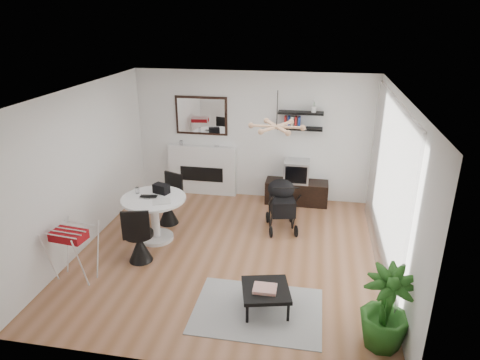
% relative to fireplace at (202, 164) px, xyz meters
% --- Properties ---
extents(floor, '(5.00, 5.00, 0.00)m').
position_rel_fireplace_xyz_m(floor, '(1.10, -2.42, -0.69)').
color(floor, brown).
rests_on(floor, ground).
extents(ceiling, '(5.00, 5.00, 0.00)m').
position_rel_fireplace_xyz_m(ceiling, '(1.10, -2.42, 2.01)').
color(ceiling, white).
rests_on(ceiling, wall_back).
extents(wall_back, '(5.00, 0.00, 5.00)m').
position_rel_fireplace_xyz_m(wall_back, '(1.10, 0.08, 0.66)').
color(wall_back, white).
rests_on(wall_back, floor).
extents(wall_left, '(0.00, 5.00, 5.00)m').
position_rel_fireplace_xyz_m(wall_left, '(-1.40, -2.42, 0.66)').
color(wall_left, white).
rests_on(wall_left, floor).
extents(wall_right, '(0.00, 5.00, 5.00)m').
position_rel_fireplace_xyz_m(wall_right, '(3.60, -2.42, 0.66)').
color(wall_right, white).
rests_on(wall_right, floor).
extents(sheer_curtain, '(0.04, 3.60, 2.60)m').
position_rel_fireplace_xyz_m(sheer_curtain, '(3.50, -2.22, 0.66)').
color(sheer_curtain, white).
rests_on(sheer_curtain, wall_right).
extents(fireplace, '(1.50, 0.17, 2.16)m').
position_rel_fireplace_xyz_m(fireplace, '(0.00, 0.00, 0.00)').
color(fireplace, white).
rests_on(fireplace, floor).
extents(shelf_lower, '(0.90, 0.25, 0.04)m').
position_rel_fireplace_xyz_m(shelf_lower, '(2.08, -0.05, 0.91)').
color(shelf_lower, black).
rests_on(shelf_lower, wall_back).
extents(shelf_upper, '(0.90, 0.25, 0.04)m').
position_rel_fireplace_xyz_m(shelf_upper, '(2.08, -0.05, 1.23)').
color(shelf_upper, black).
rests_on(shelf_upper, wall_back).
extents(pendant_lamp, '(0.90, 0.90, 0.10)m').
position_rel_fireplace_xyz_m(pendant_lamp, '(1.80, -2.12, 1.46)').
color(pendant_lamp, tan).
rests_on(pendant_lamp, ceiling).
extents(tv_console, '(1.30, 0.45, 0.49)m').
position_rel_fireplace_xyz_m(tv_console, '(2.08, -0.16, -0.44)').
color(tv_console, black).
rests_on(tv_console, floor).
extents(crt_tv, '(0.52, 0.45, 0.45)m').
position_rel_fireplace_xyz_m(crt_tv, '(2.07, -0.16, 0.03)').
color(crt_tv, '#BBBBBD').
rests_on(crt_tv, tv_console).
extents(dining_table, '(1.11, 1.11, 0.81)m').
position_rel_fireplace_xyz_m(dining_table, '(-0.28, -2.18, -0.15)').
color(dining_table, white).
rests_on(dining_table, floor).
extents(laptop, '(0.32, 0.22, 0.02)m').
position_rel_fireplace_xyz_m(laptop, '(-0.36, -2.22, 0.14)').
color(laptop, black).
rests_on(laptop, dining_table).
extents(black_bag, '(0.31, 0.25, 0.17)m').
position_rel_fireplace_xyz_m(black_bag, '(-0.21, -1.96, 0.21)').
color(black_bag, black).
rests_on(black_bag, dining_table).
extents(newspaper, '(0.37, 0.34, 0.01)m').
position_rel_fireplace_xyz_m(newspaper, '(-0.09, -2.32, 0.13)').
color(newspaper, silver).
rests_on(newspaper, dining_table).
extents(drinking_glass, '(0.07, 0.07, 0.11)m').
position_rel_fireplace_xyz_m(drinking_glass, '(-0.63, -2.05, 0.18)').
color(drinking_glass, white).
rests_on(drinking_glass, dining_table).
extents(chair_far, '(0.51, 0.52, 0.97)m').
position_rel_fireplace_xyz_m(chair_far, '(-0.27, -1.52, -0.38)').
color(chair_far, black).
rests_on(chair_far, floor).
extents(chair_near, '(0.50, 0.52, 0.99)m').
position_rel_fireplace_xyz_m(chair_near, '(-0.28, -2.90, -0.37)').
color(chair_near, black).
rests_on(chair_near, floor).
extents(drying_rack, '(0.64, 0.60, 0.86)m').
position_rel_fireplace_xyz_m(drying_rack, '(-1.04, -3.55, -0.23)').
color(drying_rack, white).
rests_on(drying_rack, floor).
extents(stroller, '(0.68, 0.90, 1.02)m').
position_rel_fireplace_xyz_m(stroller, '(1.87, -1.33, -0.25)').
color(stroller, black).
rests_on(stroller, floor).
extents(rug, '(1.73, 1.25, 0.01)m').
position_rel_fireplace_xyz_m(rug, '(1.77, -3.81, -0.68)').
color(rug, gray).
rests_on(rug, floor).
extents(coffee_table, '(0.75, 0.75, 0.32)m').
position_rel_fireplace_xyz_m(coffee_table, '(1.87, -3.75, -0.39)').
color(coffee_table, black).
rests_on(coffee_table, rug).
extents(magazines, '(0.31, 0.25, 0.04)m').
position_rel_fireplace_xyz_m(magazines, '(1.86, -3.79, -0.33)').
color(magazines, '#C24430').
rests_on(magazines, coffee_table).
extents(potted_plant, '(0.72, 0.72, 1.07)m').
position_rel_fireplace_xyz_m(potted_plant, '(3.35, -4.16, -0.15)').
color(potted_plant, '#225919').
rests_on(potted_plant, floor).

